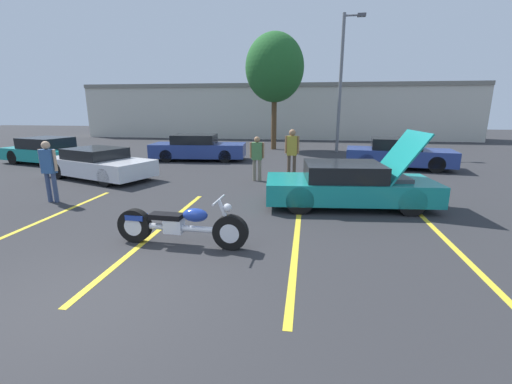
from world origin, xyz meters
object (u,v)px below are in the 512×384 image
object	(u,v)px
parked_car_mid_right_row	(198,148)
spectator_by_show_car	(49,166)
motorcycle	(181,225)
spectator_midground	(257,155)
parked_car_left_row	(49,151)
tree_background	(275,68)
spectator_near_motorcycle	(292,149)
light_pole	(342,79)
parked_car_right_row	(398,154)
parked_car_mid_left_row	(99,164)
show_car_hood_open	(350,185)

from	to	relation	value
parked_car_mid_right_row	spectator_by_show_car	size ratio (longest dim) A/B	2.77
motorcycle	parked_car_mid_right_row	world-z (taller)	parked_car_mid_right_row
parked_car_mid_right_row	spectator_midground	xyz separation A→B (m)	(3.64, -4.42, 0.34)
motorcycle	parked_car_left_row	distance (m)	12.81
tree_background	spectator_near_motorcycle	size ratio (longest dim) A/B	3.77
motorcycle	spectator_by_show_car	bearing A→B (deg)	155.14
spectator_midground	light_pole	bearing A→B (deg)	67.60
parked_car_right_row	spectator_near_motorcycle	xyz separation A→B (m)	(-4.45, -3.04, 0.48)
light_pole	motorcycle	world-z (taller)	light_pole
parked_car_right_row	spectator_by_show_car	distance (m)	13.08
parked_car_mid_left_row	parked_car_right_row	size ratio (longest dim) A/B	1.01
tree_background	spectator_midground	distance (m)	10.25
motorcycle	parked_car_left_row	bearing A→B (deg)	141.20
parked_car_mid_left_row	parked_car_mid_right_row	size ratio (longest dim) A/B	0.97
show_car_hood_open	parked_car_mid_left_row	size ratio (longest dim) A/B	0.99
parked_car_right_row	spectator_midground	xyz separation A→B (m)	(-5.66, -3.55, 0.32)
motorcycle	show_car_hood_open	bearing A→B (deg)	45.59
parked_car_mid_right_row	spectator_near_motorcycle	xyz separation A→B (m)	(4.85, -3.91, 0.50)
motorcycle	spectator_midground	distance (m)	6.11
spectator_by_show_car	light_pole	bearing A→B (deg)	54.24
parked_car_mid_left_row	spectator_by_show_car	distance (m)	3.29
motorcycle	parked_car_mid_right_row	size ratio (longest dim) A/B	0.56
spectator_midground	show_car_hood_open	bearing A→B (deg)	-43.61
spectator_near_motorcycle	spectator_by_show_car	bearing A→B (deg)	-147.25
spectator_near_motorcycle	spectator_by_show_car	size ratio (longest dim) A/B	1.07
parked_car_right_row	spectator_near_motorcycle	distance (m)	5.41
tree_background	parked_car_mid_left_row	xyz separation A→B (m)	(-5.52, -9.92, -4.28)
show_car_hood_open	parked_car_right_row	xyz separation A→B (m)	(2.73, 6.33, 0.03)
spectator_by_show_car	spectator_midground	size ratio (longest dim) A/B	1.07
spectator_near_motorcycle	parked_car_right_row	bearing A→B (deg)	34.35
parked_car_right_row	parked_car_left_row	bearing A→B (deg)	-168.26
spectator_by_show_car	parked_car_mid_left_row	bearing A→B (deg)	100.89
spectator_near_motorcycle	parked_car_left_row	bearing A→B (deg)	170.75
spectator_midground	parked_car_mid_left_row	bearing A→B (deg)	-175.62
parked_car_mid_right_row	spectator_by_show_car	bearing A→B (deg)	-106.74
show_car_hood_open	parked_car_mid_right_row	size ratio (longest dim) A/B	0.96
parked_car_right_row	tree_background	bearing A→B (deg)	142.93
parked_car_mid_left_row	parked_car_right_row	world-z (taller)	parked_car_right_row
parked_car_right_row	spectator_by_show_car	bearing A→B (deg)	-139.10
light_pole	parked_car_right_row	xyz separation A→B (m)	(2.13, -5.00, -3.51)
light_pole	parked_car_right_row	distance (m)	6.47
spectator_midground	spectator_by_show_car	bearing A→B (deg)	-145.26
tree_background	parked_car_mid_left_row	distance (m)	12.14
light_pole	parked_car_left_row	size ratio (longest dim) A/B	1.57
parked_car_left_row	motorcycle	bearing A→B (deg)	-27.79
parked_car_left_row	spectator_by_show_car	bearing A→B (deg)	-37.16
motorcycle	show_car_hood_open	world-z (taller)	show_car_hood_open
motorcycle	parked_car_right_row	bearing A→B (deg)	59.47
tree_background	spectator_near_motorcycle	xyz separation A→B (m)	(1.57, -8.96, -3.73)
motorcycle	parked_car_mid_right_row	distance (m)	10.93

